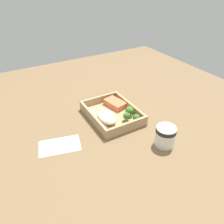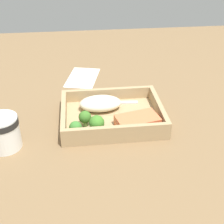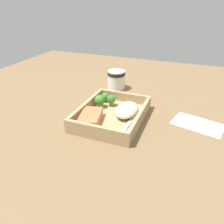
# 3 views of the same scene
# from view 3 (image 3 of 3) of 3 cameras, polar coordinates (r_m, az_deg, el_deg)

# --- Properties ---
(ground_plane) EXTENTS (1.60, 1.60, 0.02)m
(ground_plane) POSITION_cam_3_polar(r_m,az_deg,el_deg) (0.75, -0.00, -2.49)
(ground_plane) COLOR brown
(takeout_tray) EXTENTS (0.27, 0.20, 0.01)m
(takeout_tray) POSITION_cam_3_polar(r_m,az_deg,el_deg) (0.74, -0.00, -1.43)
(takeout_tray) COLOR tan
(takeout_tray) RESTS_ON ground_plane
(tray_rim) EXTENTS (0.27, 0.20, 0.03)m
(tray_rim) POSITION_cam_3_polar(r_m,az_deg,el_deg) (0.73, -0.00, 0.15)
(tray_rim) COLOR tan
(tray_rim) RESTS_ON takeout_tray
(salmon_fillet) EXTENTS (0.12, 0.08, 0.03)m
(salmon_fillet) POSITION_cam_3_polar(r_m,az_deg,el_deg) (0.70, -5.65, -1.49)
(salmon_fillet) COLOR #F17447
(salmon_fillet) RESTS_ON takeout_tray
(mashed_potatoes) EXTENTS (0.12, 0.07, 0.04)m
(mashed_potatoes) POSITION_cam_3_polar(r_m,az_deg,el_deg) (0.74, 3.91, 0.56)
(mashed_potatoes) COLOR beige
(mashed_potatoes) RESTS_ON takeout_tray
(broccoli_floret_1) EXTENTS (0.03, 0.03, 0.04)m
(broccoli_floret_1) POSITION_cam_3_polar(r_m,az_deg,el_deg) (0.80, -0.27, 3.29)
(broccoli_floret_1) COLOR #7FA961
(broccoli_floret_1) RESTS_ON takeout_tray
(broccoli_floret_2) EXTENTS (0.03, 0.03, 0.03)m
(broccoli_floret_2) POSITION_cam_3_polar(r_m,az_deg,el_deg) (0.83, -1.84, 3.96)
(broccoli_floret_2) COLOR #74A14F
(broccoli_floret_2) RESTS_ON takeout_tray
(broccoli_floret_3) EXTENTS (0.04, 0.04, 0.05)m
(broccoli_floret_3) POSITION_cam_3_polar(r_m,az_deg,el_deg) (0.78, -3.23, 3.01)
(broccoli_floret_3) COLOR #8BA163
(broccoli_floret_3) RESTS_ON takeout_tray
(fork) EXTENTS (0.16, 0.03, 0.00)m
(fork) POSITION_cam_3_polar(r_m,az_deg,el_deg) (0.72, 5.50, -1.59)
(fork) COLOR silver
(fork) RESTS_ON takeout_tray
(paper_cup) EXTENTS (0.08, 0.08, 0.08)m
(paper_cup) POSITION_cam_3_polar(r_m,az_deg,el_deg) (0.98, 1.13, 8.67)
(paper_cup) COLOR white
(paper_cup) RESTS_ON ground_plane
(receipt_slip) EXTENTS (0.13, 0.17, 0.00)m
(receipt_slip) POSITION_cam_3_polar(r_m,az_deg,el_deg) (0.77, 21.50, -2.96)
(receipt_slip) COLOR white
(receipt_slip) RESTS_ON ground_plane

